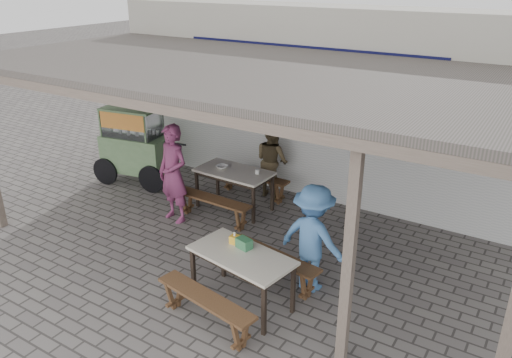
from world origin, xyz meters
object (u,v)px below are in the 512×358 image
at_px(bench_right_wall, 273,261).
at_px(patron_wall_side, 272,161).
at_px(patron_street_side, 173,174).
at_px(tissue_box, 235,239).
at_px(table_left, 234,175).
at_px(bench_left_wall, 254,180).
at_px(patron_right_table, 313,238).
at_px(vendor_cart, 135,143).
at_px(condiment_bowl, 222,167).
at_px(donation_box, 244,243).
at_px(condiment_jar, 257,172).
at_px(bench_right_street, 206,304).
at_px(bench_left_street, 213,204).
at_px(table_right, 242,259).

distance_m(bench_right_wall, patron_wall_side, 2.97).
bearing_deg(patron_street_side, tissue_box, -20.45).
xyz_separation_m(patron_wall_side, tissue_box, (1.18, -2.98, 0.08)).
xyz_separation_m(table_left, patron_street_side, (-0.63, -0.91, 0.20)).
relative_size(patron_street_side, tissue_box, 15.60).
height_order(bench_left_wall, bench_right_wall, same).
bearing_deg(table_left, patron_right_table, -31.37).
xyz_separation_m(bench_right_wall, patron_street_side, (-2.44, 0.76, 0.53)).
xyz_separation_m(vendor_cart, condiment_bowl, (2.16, 0.01, -0.08)).
bearing_deg(condiment_bowl, donation_box, -48.58).
distance_m(bench_right_wall, condiment_jar, 2.28).
xyz_separation_m(vendor_cart, tissue_box, (3.88, -2.10, -0.05)).
bearing_deg(bench_right_street, patron_right_table, 73.14).
bearing_deg(bench_left_street, table_right, -42.81).
distance_m(vendor_cart, condiment_jar, 2.85).
xyz_separation_m(donation_box, condiment_bowl, (-1.90, 2.15, -0.04)).
xyz_separation_m(condiment_jar, condiment_bowl, (-0.69, -0.11, -0.02)).
distance_m(bench_right_street, donation_box, 0.92).
bearing_deg(patron_wall_side, tissue_box, 133.35).
distance_m(table_right, patron_right_table, 1.02).
height_order(bench_left_wall, bench_right_street, same).
distance_m(bench_left_street, table_right, 2.42).
relative_size(table_left, tissue_box, 12.53).
height_order(bench_right_wall, patron_street_side, patron_street_side).
relative_size(table_right, bench_right_street, 0.98).
distance_m(table_right, bench_right_street, 0.73).
bearing_deg(patron_wall_side, condiment_jar, 122.40).
xyz_separation_m(bench_right_street, condiment_jar, (-1.16, 3.04, 0.45)).
distance_m(patron_street_side, condiment_jar, 1.47).
xyz_separation_m(patron_right_table, condiment_jar, (-1.87, 1.59, 0.02)).
distance_m(bench_left_street, patron_wall_side, 1.58).
distance_m(bench_left_street, bench_right_wall, 2.09).
bearing_deg(bench_left_street, patron_street_side, -154.44).
xyz_separation_m(patron_street_side, condiment_jar, (1.07, 1.01, -0.08)).
height_order(patron_street_side, condiment_bowl, patron_street_side).
height_order(vendor_cart, donation_box, vendor_cart).
relative_size(table_right, donation_box, 7.25).
height_order(patron_wall_side, condiment_bowl, patron_wall_side).
xyz_separation_m(patron_street_side, donation_box, (2.28, -1.25, -0.05)).
distance_m(table_right, patron_wall_side, 3.46).
relative_size(patron_wall_side, condiment_jar, 17.67).
distance_m(bench_right_wall, vendor_cart, 4.55).
bearing_deg(bench_right_street, tissue_box, 107.87).
relative_size(tissue_box, condiment_bowl, 0.54).
bearing_deg(condiment_jar, donation_box, -61.88).
relative_size(bench_right_wall, tissue_box, 13.42).
bearing_deg(donation_box, condiment_bowl, 131.42).
relative_size(vendor_cart, patron_right_table, 1.24).
height_order(table_right, bench_right_street, table_right).
xyz_separation_m(bench_right_street, patron_wall_side, (-1.30, 3.80, 0.39)).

